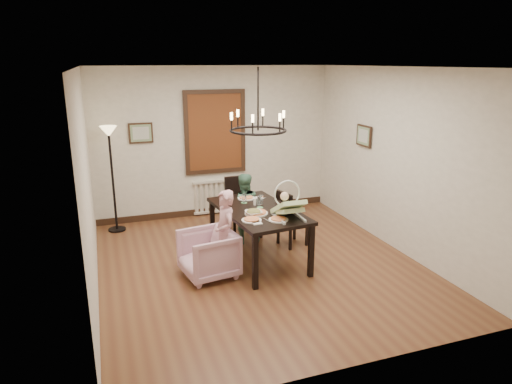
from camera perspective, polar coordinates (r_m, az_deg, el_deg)
room_shell at (r=6.66m, az=-0.63°, el=3.26°), size 4.51×5.00×2.81m
dining_table at (r=6.65m, az=0.24°, el=-2.85°), size 1.15×1.81×0.80m
chair_far at (r=7.74m, az=-1.90°, el=-1.83°), size 0.45×0.45×1.00m
chair_right at (r=7.34m, az=4.62°, el=-3.23°), size 0.48×0.48×0.92m
armchair at (r=6.34m, az=-5.98°, el=-7.73°), size 0.82×0.80×0.65m
elderly_woman at (r=6.29m, az=-3.87°, el=-6.09°), size 0.27×0.38×1.01m
seated_man at (r=7.43m, az=-1.58°, el=-2.77°), size 0.52×0.43×0.96m
baby_bouncer at (r=6.22m, az=4.07°, el=-1.67°), size 0.41×0.56×0.36m
salad_bowl at (r=6.37m, az=-0.30°, el=-2.59°), size 0.28×0.28×0.07m
pizza_platter at (r=6.41m, az=0.02°, el=-2.60°), size 0.33×0.33×0.04m
drinking_glass at (r=6.79m, az=0.42°, el=-1.13°), size 0.06×0.06×0.13m
window_blinds at (r=8.60m, az=-5.12°, el=7.46°), size 1.00×0.03×1.40m
radiator at (r=8.89m, az=-4.96°, el=-0.51°), size 0.92×0.12×0.62m
picture_back at (r=8.38m, az=-14.20°, el=7.16°), size 0.42×0.03×0.36m
picture_right at (r=8.03m, az=13.33°, el=6.86°), size 0.03×0.42×0.36m
floor_lamp at (r=8.18m, az=-17.46°, el=1.33°), size 0.30×0.30×1.80m
chandelier at (r=6.36m, az=0.25°, el=7.70°), size 0.80×0.80×0.04m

